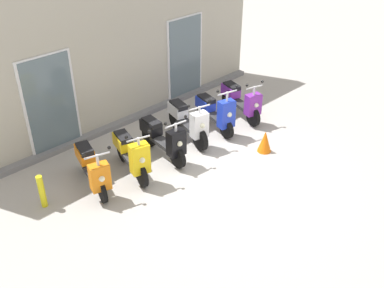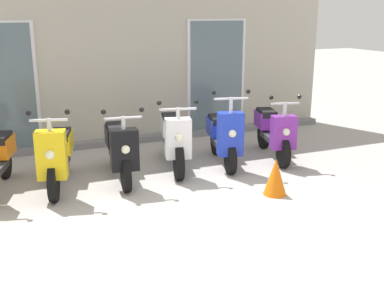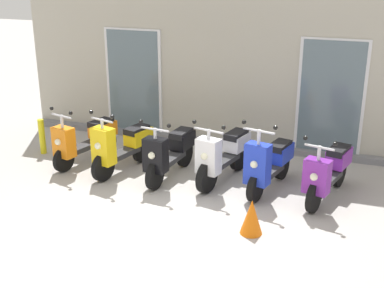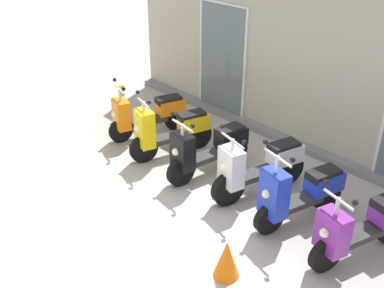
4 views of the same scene
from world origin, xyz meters
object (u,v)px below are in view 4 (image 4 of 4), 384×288
(scooter_yellow, at_px, (170,130))
(scooter_black, at_px, (208,149))
(scooter_purple, at_px, (363,226))
(traffic_cone, at_px, (227,259))
(scooter_orange, at_px, (148,113))
(curb_bollard, at_px, (122,101))
(scooter_white, at_px, (259,167))
(scooter_blue, at_px, (299,193))

(scooter_yellow, relative_size, scooter_black, 0.95)
(scooter_purple, relative_size, traffic_cone, 3.07)
(scooter_orange, xyz_separation_m, curb_bollard, (-1.05, 0.14, -0.12))
(scooter_black, xyz_separation_m, scooter_white, (0.93, 0.16, 0.01))
(scooter_yellow, xyz_separation_m, traffic_cone, (2.71, -1.43, -0.24))
(scooter_purple, bearing_deg, scooter_blue, -179.77)
(scooter_white, bearing_deg, scooter_purple, -4.21)
(scooter_black, relative_size, traffic_cone, 3.11)
(scooter_white, xyz_separation_m, scooter_blue, (0.82, -0.13, 0.00))
(scooter_purple, bearing_deg, scooter_white, 175.79)
(scooter_blue, height_order, traffic_cone, scooter_blue)
(scooter_white, bearing_deg, curb_bollard, 178.08)
(scooter_white, distance_m, scooter_blue, 0.83)
(scooter_blue, height_order, scooter_purple, scooter_blue)
(scooter_orange, relative_size, traffic_cone, 2.96)
(scooter_blue, bearing_deg, curb_bollard, 176.74)
(scooter_blue, xyz_separation_m, scooter_purple, (0.96, 0.00, -0.01))
(curb_bollard, bearing_deg, scooter_blue, -3.26)
(scooter_white, relative_size, traffic_cone, 3.19)
(scooter_yellow, distance_m, curb_bollard, 1.94)
(scooter_orange, height_order, scooter_yellow, scooter_yellow)
(scooter_orange, height_order, scooter_black, scooter_black)
(scooter_black, height_order, curb_bollard, scooter_black)
(scooter_orange, xyz_separation_m, scooter_blue, (3.51, -0.12, 0.01))
(scooter_black, distance_m, scooter_blue, 1.74)
(scooter_yellow, xyz_separation_m, curb_bollard, (-1.90, 0.32, -0.15))
(scooter_yellow, distance_m, scooter_purple, 3.61)
(scooter_yellow, xyz_separation_m, scooter_purple, (3.61, 0.07, -0.02))
(scooter_white, distance_m, curb_bollard, 3.75)
(scooter_blue, relative_size, curb_bollard, 2.14)
(scooter_black, bearing_deg, scooter_white, 9.80)
(scooter_blue, bearing_deg, scooter_purple, 0.23)
(scooter_orange, distance_m, traffic_cone, 3.91)
(scooter_black, height_order, scooter_blue, scooter_blue)
(scooter_orange, height_order, curb_bollard, scooter_orange)
(scooter_blue, bearing_deg, scooter_white, 170.66)
(scooter_blue, distance_m, curb_bollard, 4.57)
(scooter_blue, bearing_deg, scooter_yellow, -178.60)
(scooter_yellow, bearing_deg, scooter_blue, 1.40)
(scooter_yellow, xyz_separation_m, scooter_black, (0.91, 0.04, -0.02))
(scooter_blue, xyz_separation_m, curb_bollard, (-4.56, 0.26, -0.14))
(scooter_yellow, relative_size, scooter_purple, 0.97)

